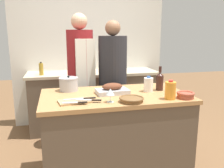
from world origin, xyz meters
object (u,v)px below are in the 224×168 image
mixing_bowl (186,95)px  stock_pot (69,84)px  milk_jug (148,85)px  condiment_bottle_tall (115,68)px  person_cook_guest (113,79)px  roasting_pan (112,90)px  knife_paring (76,103)px  wine_glass_left (110,92)px  knife_chef (81,99)px  condiment_bottle_short (41,69)px  cutting_board (75,101)px  knife_bread (90,100)px  juice_jug (170,90)px  wicker_basket (132,99)px  person_cook_aproned (81,75)px  wine_bottle_green (160,81)px

mixing_bowl → stock_pot: bearing=152.1°
stock_pot → milk_jug: size_ratio=1.23×
condiment_bottle_tall → person_cook_guest: size_ratio=0.08×
roasting_pan → knife_paring: roasting_pan is taller
wine_glass_left → knife_chef: (-0.25, 0.10, -0.07)m
condiment_bottle_short → wine_glass_left: bearing=-66.9°
cutting_board → condiment_bottle_tall: (0.76, 1.50, 0.06)m
wine_glass_left → condiment_bottle_short: 1.73m
roasting_pan → mixing_bowl: (0.64, -0.33, -0.01)m
knife_bread → condiment_bottle_short: 1.63m
juice_jug → wicker_basket: bearing=-179.0°
wicker_basket → wine_glass_left: size_ratio=1.80×
roasting_pan → person_cook_aproned: (-0.24, 0.78, 0.03)m
knife_paring → wine_bottle_green: bearing=19.7°
milk_jug → condiment_bottle_tall: bearing=91.8°
cutting_board → knife_paring: (0.00, -0.08, 0.01)m
cutting_board → wine_bottle_green: (0.94, 0.25, 0.09)m
juice_jug → wine_glass_left: 0.57m
cutting_board → roasting_pan: bearing=29.4°
wine_glass_left → condiment_bottle_tall: bearing=74.3°
wicker_basket → condiment_bottle_short: size_ratio=1.16×
juice_jug → knife_chef: 0.84m
person_cook_aproned → knife_paring: bearing=-116.9°
condiment_bottle_short → cutting_board: bearing=-76.5°
cutting_board → knife_paring: bearing=-86.8°
person_cook_aproned → wine_bottle_green: bearing=-63.0°
cutting_board → condiment_bottle_short: condiment_bottle_short is taller
knife_bread → condiment_bottle_tall: size_ratio=1.63×
cutting_board → wine_glass_left: bearing=-12.1°
knife_chef → condiment_bottle_short: (-0.42, 1.49, 0.07)m
condiment_bottle_tall → condiment_bottle_short: bearing=178.9°
cutting_board → condiment_bottle_short: bearing=103.5°
mixing_bowl → wine_bottle_green: size_ratio=0.64×
knife_paring → juice_jug: bearing=-1.2°
cutting_board → person_cook_guest: (0.58, 0.93, 0.00)m
juice_jug → condiment_bottle_tall: juice_jug is taller
juice_jug → milk_jug: juice_jug is taller
cutting_board → condiment_bottle_tall: 1.68m
knife_chef → person_cook_guest: (0.52, 0.90, -0.01)m
mixing_bowl → knife_paring: 1.04m
stock_pot → knife_paring: 0.54m
stock_pot → wine_glass_left: bearing=-57.1°
cutting_board → condiment_bottle_tall: condiment_bottle_tall is taller
milk_jug → knife_chef: bearing=-165.5°
mixing_bowl → wine_glass_left: size_ratio=1.35×
wicker_basket → milk_jug: bearing=48.3°
cutting_board → knife_chef: bearing=29.0°
knife_paring → person_cook_aproned: person_cook_aproned is taller
wicker_basket → mixing_bowl: bearing=-0.1°
wicker_basket → condiment_bottle_short: (-0.87, 1.62, 0.07)m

